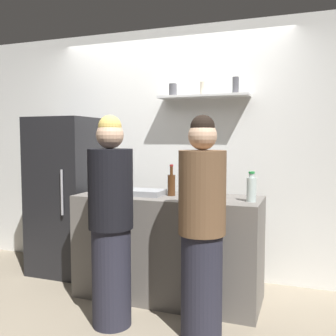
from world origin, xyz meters
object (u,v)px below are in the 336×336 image
at_px(water_bottle_plastic, 251,189).
at_px(person_blonde, 111,224).
at_px(refrigerator, 67,195).
at_px(wine_bottle_green_glass, 109,182).
at_px(baking_pan, 145,193).
at_px(utensil_holder, 121,186).
at_px(wine_bottle_amber_glass, 171,184).
at_px(person_brown_jacket, 202,229).

relative_size(water_bottle_plastic, person_blonde, 0.15).
relative_size(refrigerator, wine_bottle_green_glass, 5.23).
bearing_deg(refrigerator, baking_pan, -17.88).
xyz_separation_m(baking_pan, utensil_holder, (-0.31, 0.14, 0.03)).
xyz_separation_m(refrigerator, wine_bottle_green_glass, (0.75, -0.44, 0.21)).
bearing_deg(baking_pan, water_bottle_plastic, -1.79).
distance_m(wine_bottle_amber_glass, person_brown_jacket, 0.77).
bearing_deg(person_brown_jacket, baking_pan, 58.90).
relative_size(wine_bottle_amber_glass, person_brown_jacket, 0.17).
bearing_deg(utensil_holder, refrigerator, 165.10).
bearing_deg(utensil_holder, baking_pan, -24.68).
bearing_deg(person_brown_jacket, wine_bottle_amber_glass, 43.59).
distance_m(water_bottle_plastic, person_brown_jacket, 0.61).
bearing_deg(person_blonde, water_bottle_plastic, 29.20).
distance_m(wine_bottle_green_glass, water_bottle_plastic, 1.27).
distance_m(refrigerator, wine_bottle_green_glass, 0.90).
xyz_separation_m(refrigerator, utensil_holder, (0.76, -0.20, 0.16)).
xyz_separation_m(baking_pan, wine_bottle_green_glass, (-0.31, -0.10, 0.09)).
relative_size(wine_bottle_amber_glass, person_blonde, 0.17).
xyz_separation_m(utensil_holder, wine_bottle_green_glass, (-0.00, -0.24, 0.06)).
height_order(wine_bottle_green_glass, person_blonde, person_blonde).
bearing_deg(utensil_holder, wine_bottle_amber_glass, -8.35).
distance_m(baking_pan, person_brown_jacket, 0.86).
height_order(water_bottle_plastic, person_brown_jacket, person_brown_jacket).
bearing_deg(refrigerator, water_bottle_plastic, -10.50).
height_order(refrigerator, wine_bottle_amber_glass, refrigerator).
height_order(refrigerator, utensil_holder, refrigerator).
height_order(baking_pan, water_bottle_plastic, water_bottle_plastic).
bearing_deg(wine_bottle_amber_glass, person_blonde, -111.35).
xyz_separation_m(baking_pan, water_bottle_plastic, (0.95, -0.03, 0.08)).
relative_size(refrigerator, utensil_holder, 7.52).
bearing_deg(wine_bottle_green_glass, baking_pan, 17.50).
relative_size(wine_bottle_green_glass, person_blonde, 0.20).
height_order(refrigerator, person_brown_jacket, refrigerator).
xyz_separation_m(wine_bottle_amber_glass, person_brown_jacket, (0.44, -0.58, -0.24)).
distance_m(wine_bottle_green_glass, person_blonde, 0.62).
distance_m(refrigerator, wine_bottle_amber_glass, 1.34).
height_order(water_bottle_plastic, person_blonde, person_blonde).
xyz_separation_m(wine_bottle_green_glass, wine_bottle_amber_glass, (0.55, 0.16, -0.01)).
xyz_separation_m(refrigerator, water_bottle_plastic, (2.02, -0.37, 0.21)).
relative_size(wine_bottle_amber_glass, water_bottle_plastic, 1.14).
bearing_deg(water_bottle_plastic, utensil_holder, 172.20).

